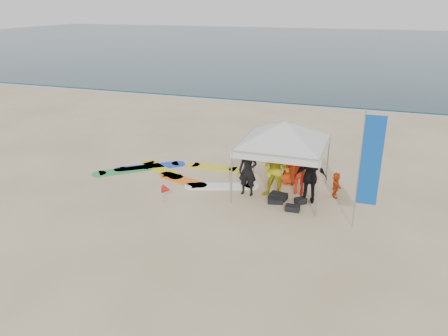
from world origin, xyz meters
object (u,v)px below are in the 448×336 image
person_black_b (311,177)px  canopy_tent (285,122)px  person_orange_b (290,162)px  person_seated (336,185)px  feather_flag (370,162)px  person_black_a (248,171)px  person_yellow (276,171)px  person_orange_a (300,168)px  marker_pennant (167,190)px  surfboard_spread (174,173)px

person_black_b → canopy_tent: 2.03m
person_orange_b → canopy_tent: size_ratio=0.44×
person_seated → feather_flag: bearing=-166.0°
person_black_a → canopy_tent: (1.09, 0.50, 1.70)m
person_yellow → canopy_tent: 1.67m
person_orange_a → person_seated: size_ratio=2.11×
person_yellow → canopy_tent: (0.12, 0.46, 1.60)m
person_black_a → feather_flag: bearing=-15.7°
person_yellow → person_orange_b: 1.42m
person_black_a → marker_pennant: (-2.34, -1.57, -0.39)m
person_black_b → person_orange_b: (-0.95, 1.39, -0.04)m
person_seated → marker_pennant: 5.76m
feather_flag → person_orange_b: bearing=135.2°
person_seated → canopy_tent: canopy_tent is taller
person_orange_b → person_seated: bearing=131.4°
person_seated → canopy_tent: (-1.83, -0.30, 2.14)m
feather_flag → person_black_b: bearing=143.6°
person_seated → surfboard_spread: person_seated is taller
person_seated → feather_flag: 2.81m
person_orange_b → canopy_tent: canopy_tent is taller
marker_pennant → surfboard_spread: 2.65m
person_yellow → person_orange_a: 0.95m
person_black_a → marker_pennant: size_ratio=2.77×
person_orange_a → person_black_b: bearing=125.3°
person_black_a → marker_pennant: bearing=-144.0°
person_seated → surfboard_spread: (-6.14, 0.09, -0.41)m
person_black_b → person_seated: person_black_b is taller
person_orange_a → marker_pennant: 4.62m
surfboard_spread → person_black_b: bearing=-8.9°
person_black_a → person_orange_b: 1.86m
canopy_tent → person_orange_b: bearing=84.2°
person_black_b → person_orange_a: bearing=-64.1°
person_yellow → marker_pennant: size_ratio=3.08×
person_seated → marker_pennant: size_ratio=1.39×
canopy_tent → feather_flag: bearing=-32.0°
person_orange_b → canopy_tent: 1.96m
person_black_b → surfboard_spread: bearing=-18.9°
person_yellow → person_seated: bearing=28.0°
person_orange_a → person_orange_b: person_orange_a is taller
person_yellow → marker_pennant: person_yellow is taller
person_orange_b → canopy_tent: (-0.10, -0.93, 1.72)m
person_black_a → person_orange_b: (1.18, 1.44, -0.02)m
person_black_a → feather_flag: 4.27m
person_orange_b → person_black_a: bearing=22.0°
person_black_b → marker_pennant: size_ratio=2.82×
person_yellow → canopy_tent: canopy_tent is taller
person_black_b → marker_pennant: (-4.47, -1.62, -0.40)m
person_black_a → canopy_tent: size_ratio=0.45×
feather_flag → person_yellow: bearing=156.2°
person_orange_a → feather_flag: feather_flag is taller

